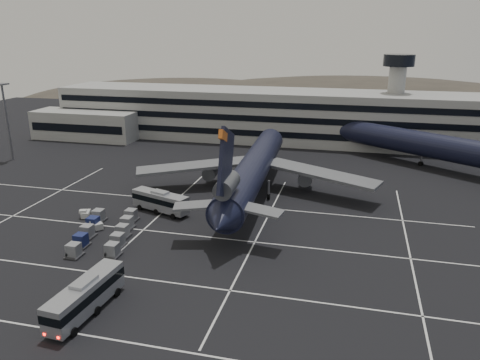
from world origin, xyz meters
name	(u,v)px	position (x,y,z in m)	size (l,w,h in m)	color
ground	(169,245)	(0.00, 0.00, 0.00)	(260.00, 260.00, 0.00)	black
lane_markings	(177,243)	(0.95, 0.72, 0.01)	(90.00, 55.62, 0.01)	silver
terminal	(254,115)	(-2.95, 71.14, 6.93)	(125.00, 26.00, 24.00)	gray
hills	(340,122)	(17.99, 170.00, -12.07)	(352.00, 180.00, 44.00)	#38332B
lightpole_left	(6,111)	(-55.00, 35.00, 11.82)	(2.40, 2.40, 18.28)	slate
trijet_main	(253,169)	(7.28, 23.92, 5.25)	(47.40, 57.64, 18.08)	black
trijet_far	(427,144)	(41.32, 52.78, 5.43)	(50.46, 38.29, 18.08)	black
bus_near	(85,295)	(-2.23, -18.33, 2.24)	(3.62, 11.76, 4.09)	gray
bus_far	(160,201)	(-6.31, 11.76, 2.11)	(11.15, 5.92, 3.86)	gray
tug_a	(86,214)	(-17.62, 6.53, 0.64)	(2.05, 2.57, 1.45)	#BABAB5
tug_b	(97,225)	(-13.31, 2.70, 0.70)	(2.83, 2.73, 1.58)	#BABAB5
uld_cluster	(105,231)	(-10.42, 0.17, 0.96)	(11.03, 16.51, 1.97)	#2D2D30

